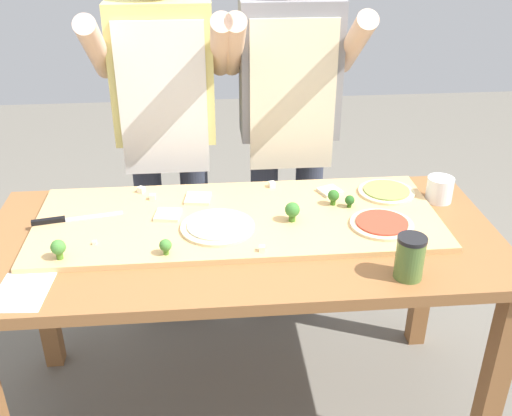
{
  "coord_description": "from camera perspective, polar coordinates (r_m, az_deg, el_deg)",
  "views": [
    {
      "loc": [
        -0.11,
        -1.71,
        1.8
      ],
      "look_at": [
        0.05,
        0.11,
        0.83
      ],
      "focal_mm": 41.66,
      "sensor_mm": 36.0,
      "label": 1
    }
  ],
  "objects": [
    {
      "name": "cook_left",
      "position": [
        2.48,
        -8.66,
        8.73
      ],
      "size": [
        0.54,
        0.39,
        1.67
      ],
      "color": "#333847",
      "rests_on": "ground"
    },
    {
      "name": "cheese_crumble_c",
      "position": [
        2.19,
        -9.9,
        1.05
      ],
      "size": [
        0.02,
        0.02,
        0.02
      ],
      "primitive_type": "cube",
      "rotation": [
        0.0,
        0.0,
        1.46
      ],
      "color": "silver",
      "rests_on": "cutting_board"
    },
    {
      "name": "sauce_jar",
      "position": [
        1.79,
        14.57,
        -4.61
      ],
      "size": [
        0.09,
        0.09,
        0.14
      ],
      "color": "#517033",
      "rests_on": "prep_table"
    },
    {
      "name": "prep_table",
      "position": [
        2.04,
        -1.23,
        -5.05
      ],
      "size": [
        1.72,
        0.79,
        0.8
      ],
      "color": "brown",
      "rests_on": "ground"
    },
    {
      "name": "broccoli_floret_back_mid",
      "position": [
        1.85,
        -8.68,
        -3.6
      ],
      "size": [
        0.04,
        0.04,
        0.05
      ],
      "color": "#487A23",
      "rests_on": "cutting_board"
    },
    {
      "name": "recipe_note",
      "position": [
        1.83,
        -21.55,
        -7.5
      ],
      "size": [
        0.16,
        0.2,
        0.0
      ],
      "primitive_type": "cube",
      "rotation": [
        0.0,
        0.0,
        -0.06
      ],
      "color": "white",
      "rests_on": "prep_table"
    },
    {
      "name": "broccoli_floret_front_left",
      "position": [
        2.13,
        7.44,
        1.15
      ],
      "size": [
        0.04,
        0.04,
        0.06
      ],
      "color": "#366618",
      "rests_on": "cutting_board"
    },
    {
      "name": "chefs_knife",
      "position": [
        2.12,
        -17.91,
        -1.05
      ],
      "size": [
        0.3,
        0.08,
        0.02
      ],
      "color": "#B7BABF",
      "rests_on": "cutting_board"
    },
    {
      "name": "broccoli_floret_back_right",
      "position": [
        2.13,
        8.99,
        0.71
      ],
      "size": [
        0.03,
        0.03,
        0.05
      ],
      "color": "#2C5915",
      "rests_on": "cutting_board"
    },
    {
      "name": "cook_right",
      "position": [
        2.5,
        3.18,
        9.16
      ],
      "size": [
        0.54,
        0.39,
        1.67
      ],
      "color": "#333847",
      "rests_on": "ground"
    },
    {
      "name": "pizza_whole_pesto_green",
      "position": [
        2.26,
        12.41,
        1.56
      ],
      "size": [
        0.21,
        0.21,
        0.02
      ],
      "color": "beige",
      "rests_on": "cutting_board"
    },
    {
      "name": "flour_cup",
      "position": [
        2.28,
        17.2,
        1.6
      ],
      "size": [
        0.1,
        0.1,
        0.09
      ],
      "color": "white",
      "rests_on": "prep_table"
    },
    {
      "name": "pizza_whole_cheese_artichoke",
      "position": [
        1.98,
        -3.7,
        -1.78
      ],
      "size": [
        0.25,
        0.25,
        0.02
      ],
      "color": "beige",
      "rests_on": "cutting_board"
    },
    {
      "name": "pizza_slice_center",
      "position": [
        2.07,
        -8.45,
        -0.65
      ],
      "size": [
        0.1,
        0.1,
        0.01
      ],
      "primitive_type": "cube",
      "rotation": [
        0.0,
        0.0,
        -0.15
      ],
      "color": "beige",
      "rests_on": "cutting_board"
    },
    {
      "name": "pizza_whole_tomato_red",
      "position": [
        2.03,
        11.99,
        -1.5
      ],
      "size": [
        0.21,
        0.21,
        0.02
      ],
      "color": "beige",
      "rests_on": "cutting_board"
    },
    {
      "name": "cheese_crumble_d",
      "position": [
        1.85,
        0.58,
        -3.92
      ],
      "size": [
        0.02,
        0.02,
        0.02
      ],
      "primitive_type": "cube",
      "rotation": [
        0.0,
        0.0,
        1.46
      ],
      "color": "silver",
      "rests_on": "cutting_board"
    },
    {
      "name": "pizza_slice_near_left",
      "position": [
        2.23,
        7.1,
        1.62
      ],
      "size": [
        0.1,
        0.1,
        0.01
      ],
      "primitive_type": "cube",
      "rotation": [
        0.0,
        0.0,
        0.39
      ],
      "color": "beige",
      "rests_on": "cutting_board"
    },
    {
      "name": "ground_plane",
      "position": [
        2.48,
        -1.06,
        -18.52
      ],
      "size": [
        8.0,
        8.0,
        0.0
      ],
      "primitive_type": "plane",
      "color": "#6B665B"
    },
    {
      "name": "broccoli_floret_center_left",
      "position": [
        1.9,
        -18.45,
        -3.65
      ],
      "size": [
        0.05,
        0.05,
        0.06
      ],
      "color": "#487A23",
      "rests_on": "cutting_board"
    },
    {
      "name": "pizza_slice_far_right",
      "position": [
        2.17,
        -5.59,
        0.92
      ],
      "size": [
        0.1,
        0.1,
        0.01
      ],
      "primitive_type": "cube",
      "rotation": [
        0.0,
        0.0,
        -0.14
      ],
      "color": "beige",
      "rests_on": "cutting_board"
    },
    {
      "name": "cheese_crumble_b",
      "position": [
        2.25,
        1.54,
        2.29
      ],
      "size": [
        0.03,
        0.03,
        0.02
      ],
      "primitive_type": "cube",
      "rotation": [
        0.0,
        0.0,
        0.24
      ],
      "color": "white",
      "rests_on": "cutting_board"
    },
    {
      "name": "broccoli_floret_front_right",
      "position": [
        2.01,
        3.51,
        -0.23
      ],
      "size": [
        0.05,
        0.05,
        0.07
      ],
      "color": "#3F7220",
      "rests_on": "cutting_board"
    },
    {
      "name": "cutting_board",
      "position": [
        2.06,
        -1.75,
        -1.02
      ],
      "size": [
        1.38,
        0.54,
        0.02
      ],
      "primitive_type": "cube",
      "color": "tan",
      "rests_on": "prep_table"
    },
    {
      "name": "cheese_crumble_e",
      "position": [
        2.25,
        -10.96,
        1.73
      ],
      "size": [
        0.03,
        0.03,
        0.02
      ],
      "primitive_type": "cube",
      "rotation": [
        0.0,
        0.0,
        1.03
      ],
      "color": "white",
      "rests_on": "cutting_board"
    },
    {
      "name": "cheese_crumble_a",
      "position": [
        1.95,
        -15.23,
        -3.24
      ],
      "size": [
        0.01,
        0.01,
        0.01
      ],
      "primitive_type": "cube",
      "rotation": [
        0.0,
        0.0,
        1.48
      ],
      "color": "white",
      "rests_on": "cutting_board"
    }
  ]
}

